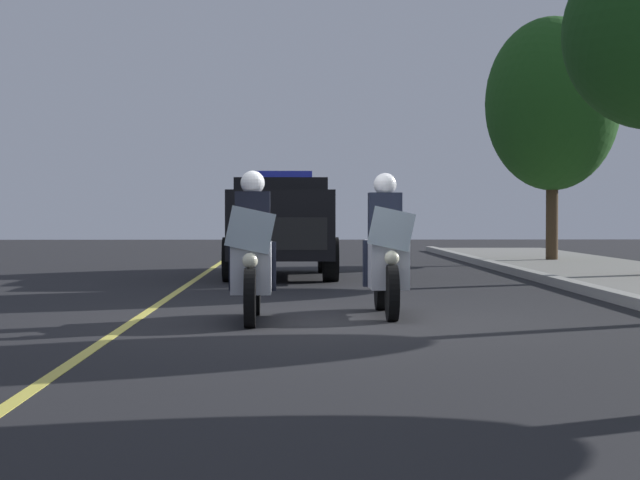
{
  "coord_description": "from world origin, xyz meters",
  "views": [
    {
      "loc": [
        12.72,
        -0.33,
        1.23
      ],
      "look_at": [
        -1.06,
        0.0,
        0.9
      ],
      "focal_mm": 63.06,
      "sensor_mm": 36.0,
      "label": 1
    }
  ],
  "objects_px": {
    "police_motorcycle_lead_left": "(252,260)",
    "police_motorcycle_lead_right": "(386,257)",
    "police_suv": "(281,222)",
    "tree_behind_suv": "(553,104)"
  },
  "relations": [
    {
      "from": "police_motorcycle_lead_right",
      "to": "tree_behind_suv",
      "type": "bearing_deg",
      "value": 159.38
    },
    {
      "from": "police_motorcycle_lead_left",
      "to": "police_motorcycle_lead_right",
      "type": "height_order",
      "value": "same"
    },
    {
      "from": "police_motorcycle_lead_right",
      "to": "police_suv",
      "type": "xyz_separation_m",
      "value": [
        -8.26,
        -1.36,
        0.37
      ]
    },
    {
      "from": "police_motorcycle_lead_right",
      "to": "tree_behind_suv",
      "type": "xyz_separation_m",
      "value": [
        -13.84,
        5.21,
        3.2
      ]
    },
    {
      "from": "police_suv",
      "to": "tree_behind_suv",
      "type": "xyz_separation_m",
      "value": [
        -5.58,
        6.57,
        2.83
      ]
    },
    {
      "from": "police_suv",
      "to": "tree_behind_suv",
      "type": "distance_m",
      "value": 9.07
    },
    {
      "from": "tree_behind_suv",
      "to": "police_motorcycle_lead_left",
      "type": "bearing_deg",
      "value": -25.04
    },
    {
      "from": "police_motorcycle_lead_left",
      "to": "police_motorcycle_lead_right",
      "type": "distance_m",
      "value": 1.74
    },
    {
      "from": "police_motorcycle_lead_right",
      "to": "tree_behind_suv",
      "type": "relative_size",
      "value": 0.36
    },
    {
      "from": "police_motorcycle_lead_left",
      "to": "police_motorcycle_lead_right",
      "type": "bearing_deg",
      "value": 113.92
    }
  ]
}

